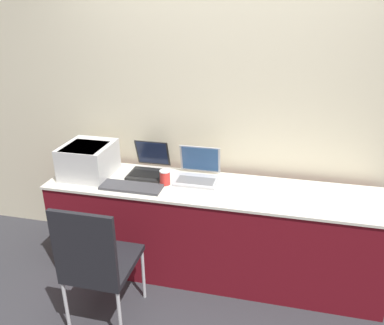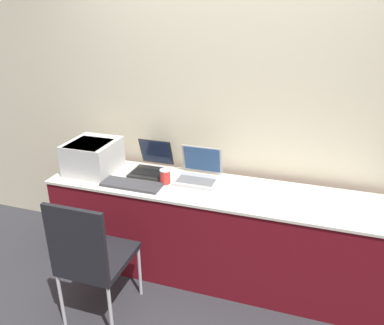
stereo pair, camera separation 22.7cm
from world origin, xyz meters
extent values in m
plane|color=#333338|center=(0.00, 0.00, 0.00)|extent=(14.00, 14.00, 0.00)
cube|color=beige|center=(0.00, 0.69, 1.30)|extent=(8.00, 0.05, 2.60)
cube|color=maroon|center=(0.00, 0.29, 0.38)|extent=(2.58, 0.57, 0.76)
cube|color=silver|center=(0.00, 0.29, 0.77)|extent=(2.60, 0.59, 0.02)
cube|color=silver|center=(-1.03, 0.29, 0.91)|extent=(0.37, 0.41, 0.26)
cube|color=black|center=(-1.03, 0.25, 1.02)|extent=(0.30, 0.31, 0.05)
cube|color=black|center=(-0.57, 0.38, 0.79)|extent=(0.29, 0.25, 0.02)
cube|color=black|center=(-0.57, 0.37, 0.80)|extent=(0.25, 0.14, 0.00)
cube|color=black|center=(-0.57, 0.55, 0.92)|extent=(0.29, 0.09, 0.24)
cube|color=#192342|center=(-0.57, 0.54, 0.92)|extent=(0.26, 0.08, 0.21)
cube|color=#B7B7BC|center=(-0.15, 0.35, 0.79)|extent=(0.33, 0.24, 0.02)
cube|color=slate|center=(-0.15, 0.34, 0.80)|extent=(0.29, 0.13, 0.00)
cube|color=#B7B7BC|center=(-0.15, 0.50, 0.92)|extent=(0.33, 0.07, 0.24)
cube|color=#2D5184|center=(-0.15, 0.50, 0.92)|extent=(0.30, 0.06, 0.21)
cube|color=#3D3D42|center=(-0.60, 0.13, 0.79)|extent=(0.47, 0.17, 0.02)
cylinder|color=red|center=(-0.37, 0.26, 0.84)|extent=(0.08, 0.08, 0.11)
cylinder|color=white|center=(-0.37, 0.26, 0.89)|extent=(0.08, 0.08, 0.01)
cube|color=black|center=(-0.63, -0.36, 0.45)|extent=(0.41, 0.48, 0.04)
cube|color=black|center=(-0.63, -0.58, 0.72)|extent=(0.41, 0.03, 0.50)
cylinder|color=silver|center=(-0.82, -0.14, 0.22)|extent=(0.02, 0.02, 0.43)
cylinder|color=silver|center=(-0.44, -0.14, 0.22)|extent=(0.02, 0.02, 0.43)
cylinder|color=silver|center=(-0.82, -0.58, 0.22)|extent=(0.02, 0.02, 0.43)
cylinder|color=silver|center=(-0.44, -0.58, 0.22)|extent=(0.02, 0.02, 0.43)
camera|label=1|loc=(0.42, -2.25, 2.08)|focal=35.00mm
camera|label=2|loc=(0.64, -2.19, 2.08)|focal=35.00mm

